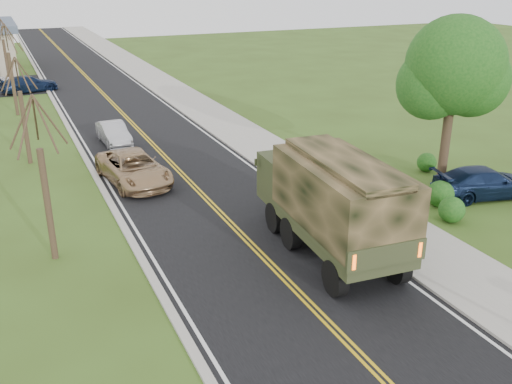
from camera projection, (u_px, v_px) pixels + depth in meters
ground at (372, 369)px, 15.18m from camera, size 160.00×160.00×0.00m
road at (101, 92)px, 49.08m from camera, size 8.00×120.00×0.01m
curb_right at (148, 87)px, 50.65m from camera, size 0.30×120.00×0.12m
sidewalk_right at (167, 86)px, 51.33m from camera, size 3.20×120.00×0.10m
curb_left at (50, 95)px, 47.47m from camera, size 0.30×120.00×0.10m
leafy_tree at (454, 73)px, 25.87m from camera, size 4.83×4.50×8.10m
bare_tree_a at (46, 192)px, 20.01m from camera, size 1.93×2.26×6.08m
bare_tree_b at (24, 119)px, 30.23m from camera, size 1.83×2.14×5.73m
bare_tree_c at (12, 77)px, 40.29m from camera, size 2.04×2.39×6.42m
bare_tree_d at (6, 57)px, 50.55m from camera, size 1.88×2.20×5.91m
military_truck at (332, 197)px, 20.50m from camera, size 3.26×8.06×3.93m
suv_champagne at (134, 168)px, 28.05m from camera, size 3.17×5.72×1.52m
sedan_silver at (114, 133)px, 34.30m from camera, size 1.55×4.01×1.30m
pickup_navy at (484, 182)px, 26.33m from camera, size 5.19×2.92×1.42m
lot_car_navy at (29, 84)px, 48.70m from camera, size 5.13×3.15×1.39m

